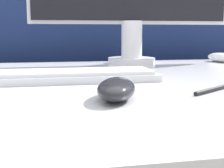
# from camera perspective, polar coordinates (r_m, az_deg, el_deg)

# --- Properties ---
(partition_panel) EXTENTS (5.00, 0.03, 1.03)m
(partition_panel) POSITION_cam_1_polar(r_m,az_deg,el_deg) (1.36, -8.37, -6.02)
(partition_panel) COLOR navy
(partition_panel) RESTS_ON ground_plane
(computer_mouse_near) EXTENTS (0.10, 0.14, 0.04)m
(computer_mouse_near) POSITION_cam_1_polar(r_m,az_deg,el_deg) (0.51, 0.81, -0.88)
(computer_mouse_near) COLOR #232328
(computer_mouse_near) RESTS_ON desk
(keyboard) EXTENTS (0.45, 0.12, 0.02)m
(keyboard) POSITION_cam_1_polar(r_m,az_deg,el_deg) (0.71, -10.03, 1.43)
(keyboard) COLOR silver
(keyboard) RESTS_ON desk
(computer_mouse_far) EXTENTS (0.09, 0.14, 0.03)m
(computer_mouse_far) POSITION_cam_1_polar(r_m,az_deg,el_deg) (1.22, 19.39, 4.62)
(computer_mouse_far) COLOR white
(computer_mouse_far) RESTS_ON desk
(pen) EXTENTS (0.12, 0.08, 0.01)m
(pen) POSITION_cam_1_polar(r_m,az_deg,el_deg) (0.61, 18.28, -0.87)
(pen) COLOR black
(pen) RESTS_ON desk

